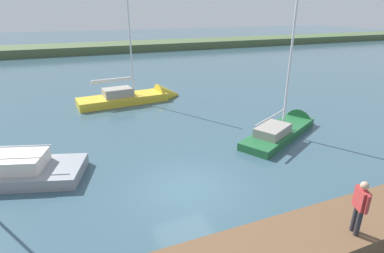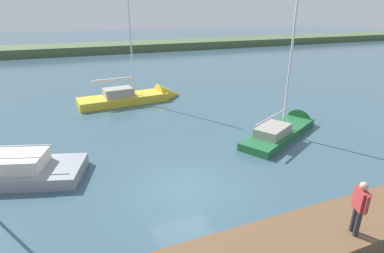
% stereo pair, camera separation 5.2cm
% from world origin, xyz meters
% --- Properties ---
extents(ground_plane, '(200.00, 200.00, 0.00)m').
position_xyz_m(ground_plane, '(0.00, 0.00, 0.00)').
color(ground_plane, '#385666').
extents(far_shoreline, '(180.00, 8.00, 2.40)m').
position_xyz_m(far_shoreline, '(0.00, -44.13, 0.00)').
color(far_shoreline, '#4C603D').
rests_on(far_shoreline, ground_plane).
extents(sailboat_mid_channel, '(8.10, 2.78, 9.26)m').
position_xyz_m(sailboat_mid_channel, '(-1.05, -12.78, 0.20)').
color(sailboat_mid_channel, gold).
rests_on(sailboat_mid_channel, ground_plane).
extents(sailboat_behind_pier, '(7.20, 4.88, 8.91)m').
position_xyz_m(sailboat_behind_pier, '(-7.59, -3.41, 0.14)').
color(sailboat_behind_pier, '#236638').
rests_on(sailboat_behind_pier, ground_plane).
extents(person_on_dock, '(0.36, 0.60, 1.65)m').
position_xyz_m(person_on_dock, '(-3.13, 5.00, 1.69)').
color(person_on_dock, '#28282D').
rests_on(person_on_dock, dock_pier).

